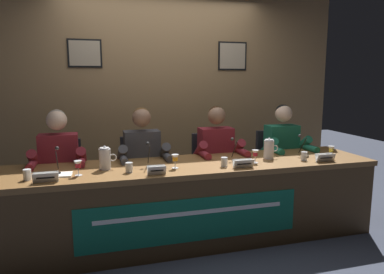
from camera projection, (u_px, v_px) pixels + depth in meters
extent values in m
plane|color=#383D4C|center=(192.00, 237.00, 3.44)|extent=(12.00, 12.00, 0.00)
cube|color=#937047|center=(162.00, 96.00, 4.54)|extent=(4.71, 0.12, 2.60)
cube|color=black|center=(85.00, 53.00, 4.14)|extent=(0.39, 0.02, 0.33)
cube|color=tan|center=(85.00, 53.00, 4.13)|extent=(0.35, 0.01, 0.29)
cube|color=black|center=(232.00, 56.00, 4.65)|extent=(0.39, 0.02, 0.36)
cube|color=tan|center=(233.00, 56.00, 4.64)|extent=(0.35, 0.01, 0.32)
cube|color=brown|center=(192.00, 166.00, 3.33)|extent=(3.51, 0.79, 0.05)
cube|color=#4C341B|center=(204.00, 218.00, 3.03)|extent=(3.45, 0.04, 0.68)
cube|color=#4C341B|center=(343.00, 188.00, 3.85)|extent=(0.08, 0.71, 0.68)
cube|color=#14664C|center=(193.00, 220.00, 2.98)|extent=(1.91, 0.01, 0.38)
cube|color=white|center=(193.00, 213.00, 2.97)|extent=(1.62, 0.00, 0.04)
cylinder|color=black|center=(64.00, 230.00, 3.58)|extent=(0.44, 0.44, 0.02)
cylinder|color=black|center=(63.00, 209.00, 3.55)|extent=(0.05, 0.05, 0.41)
cube|color=#232328|center=(61.00, 188.00, 3.51)|extent=(0.44, 0.44, 0.03)
cube|color=#232328|center=(61.00, 161.00, 3.66)|extent=(0.40, 0.05, 0.44)
cylinder|color=black|center=(48.00, 224.00, 3.19)|extent=(0.10, 0.10, 0.46)
cylinder|color=black|center=(72.00, 221.00, 3.24)|extent=(0.10, 0.10, 0.46)
cylinder|color=black|center=(48.00, 189.00, 3.28)|extent=(0.13, 0.34, 0.13)
cylinder|color=black|center=(71.00, 187.00, 3.34)|extent=(0.13, 0.34, 0.13)
cube|color=maroon|center=(59.00, 159.00, 3.43)|extent=(0.36, 0.20, 0.48)
sphere|color=beige|center=(57.00, 120.00, 3.35)|extent=(0.19, 0.19, 0.19)
sphere|color=gray|center=(57.00, 119.00, 3.37)|extent=(0.17, 0.17, 0.17)
cylinder|color=maroon|center=(34.00, 160.00, 3.28)|extent=(0.09, 0.30, 0.25)
cylinder|color=maroon|center=(82.00, 157.00, 3.39)|extent=(0.09, 0.30, 0.25)
cylinder|color=maroon|center=(31.00, 165.00, 3.13)|extent=(0.07, 0.24, 0.07)
cylinder|color=maroon|center=(81.00, 162.00, 3.24)|extent=(0.07, 0.24, 0.07)
cube|color=white|center=(45.00, 178.00, 2.69)|extent=(0.19, 0.03, 0.08)
cube|color=white|center=(46.00, 177.00, 2.72)|extent=(0.19, 0.03, 0.08)
cube|color=black|center=(45.00, 178.00, 2.69)|extent=(0.13, 0.01, 0.01)
cylinder|color=white|center=(79.00, 175.00, 2.91)|extent=(0.06, 0.06, 0.00)
cylinder|color=white|center=(78.00, 172.00, 2.90)|extent=(0.01, 0.01, 0.05)
cone|color=white|center=(78.00, 165.00, 2.89)|extent=(0.06, 0.06, 0.06)
cylinder|color=#B21E2D|center=(78.00, 165.00, 2.89)|extent=(0.04, 0.04, 0.04)
cylinder|color=silver|center=(27.00, 175.00, 2.77)|extent=(0.06, 0.06, 0.08)
cylinder|color=silver|center=(27.00, 177.00, 2.77)|extent=(0.05, 0.05, 0.05)
cylinder|color=black|center=(57.00, 174.00, 2.92)|extent=(0.06, 0.06, 0.02)
cylinder|color=black|center=(57.00, 160.00, 2.97)|extent=(0.01, 0.13, 0.18)
sphere|color=#2D2D2D|center=(57.00, 148.00, 3.01)|extent=(0.03, 0.03, 0.03)
cylinder|color=black|center=(143.00, 221.00, 3.80)|extent=(0.44, 0.44, 0.02)
cylinder|color=black|center=(143.00, 202.00, 3.76)|extent=(0.05, 0.05, 0.41)
cube|color=#232328|center=(142.00, 182.00, 3.73)|extent=(0.44, 0.44, 0.03)
cube|color=#232328|center=(139.00, 156.00, 3.88)|extent=(0.40, 0.05, 0.44)
cylinder|color=black|center=(138.00, 214.00, 3.40)|extent=(0.10, 0.10, 0.46)
cylinder|color=black|center=(158.00, 212.00, 3.46)|extent=(0.10, 0.10, 0.46)
cylinder|color=black|center=(135.00, 182.00, 3.50)|extent=(0.13, 0.34, 0.13)
cylinder|color=black|center=(155.00, 180.00, 3.56)|extent=(0.13, 0.34, 0.13)
cube|color=#38383D|center=(142.00, 154.00, 3.65)|extent=(0.36, 0.20, 0.48)
sphere|color=#8E664C|center=(142.00, 118.00, 3.57)|extent=(0.19, 0.19, 0.19)
sphere|color=#593819|center=(141.00, 116.00, 3.58)|extent=(0.17, 0.17, 0.17)
cylinder|color=#38383D|center=(122.00, 155.00, 3.50)|extent=(0.09, 0.30, 0.25)
cylinder|color=#38383D|center=(164.00, 153.00, 3.61)|extent=(0.09, 0.30, 0.25)
cylinder|color=#38383D|center=(124.00, 160.00, 3.35)|extent=(0.07, 0.24, 0.07)
cylinder|color=#38383D|center=(167.00, 157.00, 3.46)|extent=(0.07, 0.24, 0.07)
cube|color=white|center=(157.00, 171.00, 2.90)|extent=(0.15, 0.03, 0.08)
cube|color=white|center=(156.00, 170.00, 2.94)|extent=(0.15, 0.03, 0.08)
cube|color=black|center=(157.00, 171.00, 2.90)|extent=(0.11, 0.01, 0.01)
cylinder|color=white|center=(175.00, 168.00, 3.14)|extent=(0.06, 0.06, 0.00)
cylinder|color=white|center=(175.00, 165.00, 3.14)|extent=(0.01, 0.01, 0.05)
cone|color=white|center=(175.00, 158.00, 3.13)|extent=(0.06, 0.06, 0.06)
cylinder|color=orange|center=(175.00, 159.00, 3.13)|extent=(0.04, 0.04, 0.04)
cylinder|color=silver|center=(129.00, 167.00, 3.00)|extent=(0.06, 0.06, 0.08)
cylinder|color=silver|center=(129.00, 169.00, 3.00)|extent=(0.05, 0.05, 0.05)
cylinder|color=black|center=(150.00, 167.00, 3.14)|extent=(0.06, 0.06, 0.02)
cylinder|color=black|center=(149.00, 155.00, 3.18)|extent=(0.01, 0.13, 0.18)
sphere|color=#2D2D2D|center=(148.00, 144.00, 3.23)|extent=(0.03, 0.03, 0.03)
cylinder|color=black|center=(214.00, 213.00, 4.02)|extent=(0.44, 0.44, 0.02)
cylinder|color=black|center=(214.00, 195.00, 3.98)|extent=(0.05, 0.05, 0.41)
cube|color=#232328|center=(214.00, 176.00, 3.95)|extent=(0.44, 0.44, 0.03)
cube|color=#232328|center=(209.00, 152.00, 4.10)|extent=(0.40, 0.05, 0.44)
cylinder|color=black|center=(216.00, 206.00, 3.62)|extent=(0.10, 0.10, 0.46)
cylinder|color=black|center=(235.00, 204.00, 3.68)|extent=(0.10, 0.10, 0.46)
cylinder|color=black|center=(212.00, 176.00, 3.72)|extent=(0.13, 0.34, 0.13)
cylinder|color=black|center=(230.00, 174.00, 3.77)|extent=(0.13, 0.34, 0.13)
cube|color=maroon|center=(216.00, 150.00, 3.87)|extent=(0.36, 0.20, 0.48)
sphere|color=#8E664C|center=(217.00, 116.00, 3.79)|extent=(0.19, 0.19, 0.19)
sphere|color=#331E0F|center=(216.00, 114.00, 3.80)|extent=(0.17, 0.17, 0.17)
cylinder|color=maroon|center=(200.00, 151.00, 3.71)|extent=(0.09, 0.30, 0.25)
cylinder|color=maroon|center=(237.00, 149.00, 3.83)|extent=(0.09, 0.30, 0.25)
cylinder|color=maroon|center=(205.00, 155.00, 3.56)|extent=(0.07, 0.24, 0.07)
cylinder|color=maroon|center=(243.00, 152.00, 3.68)|extent=(0.07, 0.24, 0.07)
cube|color=white|center=(244.00, 164.00, 3.13)|extent=(0.19, 0.03, 0.08)
cube|color=white|center=(243.00, 163.00, 3.16)|extent=(0.19, 0.03, 0.08)
cube|color=black|center=(244.00, 164.00, 3.13)|extent=(0.13, 0.01, 0.01)
cylinder|color=white|center=(255.00, 163.00, 3.34)|extent=(0.06, 0.06, 0.00)
cylinder|color=white|center=(255.00, 160.00, 3.34)|extent=(0.01, 0.01, 0.05)
cone|color=white|center=(255.00, 153.00, 3.33)|extent=(0.06, 0.06, 0.06)
cylinder|color=#B21E2D|center=(255.00, 154.00, 3.33)|extent=(0.04, 0.04, 0.04)
cylinder|color=silver|center=(224.00, 162.00, 3.20)|extent=(0.06, 0.06, 0.08)
cylinder|color=silver|center=(224.00, 164.00, 3.20)|extent=(0.05, 0.05, 0.05)
cylinder|color=black|center=(237.00, 161.00, 3.38)|extent=(0.06, 0.06, 0.02)
cylinder|color=black|center=(235.00, 149.00, 3.42)|extent=(0.01, 0.13, 0.18)
sphere|color=#2D2D2D|center=(232.00, 139.00, 3.46)|extent=(0.03, 0.03, 0.03)
cylinder|color=black|center=(278.00, 207.00, 4.24)|extent=(0.44, 0.44, 0.02)
cylinder|color=black|center=(278.00, 189.00, 4.20)|extent=(0.05, 0.05, 0.41)
cube|color=#232328|center=(279.00, 171.00, 4.17)|extent=(0.44, 0.44, 0.03)
cube|color=#232328|center=(271.00, 148.00, 4.32)|extent=(0.40, 0.05, 0.44)
cylinder|color=black|center=(286.00, 199.00, 3.84)|extent=(0.10, 0.10, 0.46)
cylinder|color=black|center=(303.00, 197.00, 3.90)|extent=(0.10, 0.10, 0.46)
cylinder|color=black|center=(280.00, 170.00, 3.94)|extent=(0.13, 0.34, 0.13)
cylinder|color=black|center=(296.00, 169.00, 3.99)|extent=(0.13, 0.34, 0.13)
cube|color=#196047|center=(281.00, 146.00, 4.09)|extent=(0.36, 0.20, 0.48)
sphere|color=beige|center=(284.00, 114.00, 4.01)|extent=(0.19, 0.19, 0.19)
sphere|color=black|center=(283.00, 112.00, 4.02)|extent=(0.17, 0.17, 0.17)
cylinder|color=#196047|center=(269.00, 147.00, 3.93)|extent=(0.09, 0.30, 0.25)
cylinder|color=#196047|center=(302.00, 145.00, 4.05)|extent=(0.09, 0.30, 0.25)
cylinder|color=#196047|center=(276.00, 150.00, 3.78)|extent=(0.07, 0.24, 0.07)
cylinder|color=#196047|center=(311.00, 148.00, 3.90)|extent=(0.07, 0.24, 0.07)
cube|color=white|center=(326.00, 158.00, 3.37)|extent=(0.19, 0.03, 0.08)
cube|color=white|center=(324.00, 157.00, 3.40)|extent=(0.19, 0.03, 0.08)
cube|color=black|center=(326.00, 158.00, 3.37)|extent=(0.13, 0.01, 0.01)
cylinder|color=white|center=(331.00, 158.00, 3.54)|extent=(0.06, 0.06, 0.00)
cylinder|color=white|center=(331.00, 155.00, 3.53)|extent=(0.01, 0.01, 0.05)
cone|color=white|center=(331.00, 149.00, 3.52)|extent=(0.06, 0.06, 0.06)
cylinder|color=yellow|center=(331.00, 150.00, 3.53)|extent=(0.04, 0.04, 0.04)
cylinder|color=silver|center=(304.00, 156.00, 3.44)|extent=(0.06, 0.06, 0.08)
cylinder|color=silver|center=(304.00, 158.00, 3.44)|extent=(0.05, 0.05, 0.05)
cylinder|color=black|center=(306.00, 156.00, 3.58)|extent=(0.06, 0.06, 0.02)
cylinder|color=black|center=(303.00, 145.00, 3.63)|extent=(0.01, 0.13, 0.18)
sphere|color=#2D2D2D|center=(300.00, 136.00, 3.67)|extent=(0.03, 0.03, 0.03)
cylinder|color=silver|center=(105.00, 159.00, 3.09)|extent=(0.10, 0.10, 0.18)
cylinder|color=silver|center=(105.00, 148.00, 3.08)|extent=(0.08, 0.09, 0.01)
sphere|color=silver|center=(104.00, 147.00, 3.07)|extent=(0.02, 0.02, 0.02)
torus|color=silver|center=(113.00, 158.00, 3.11)|extent=(0.07, 0.01, 0.07)
cylinder|color=silver|center=(269.00, 150.00, 3.52)|extent=(0.10, 0.10, 0.18)
cylinder|color=silver|center=(269.00, 140.00, 3.50)|extent=(0.08, 0.09, 0.01)
sphere|color=silver|center=(269.00, 139.00, 3.50)|extent=(0.02, 0.02, 0.02)
torus|color=silver|center=(275.00, 148.00, 3.53)|extent=(0.07, 0.01, 0.07)
cube|color=white|center=(59.00, 175.00, 2.90)|extent=(0.22, 0.16, 0.01)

